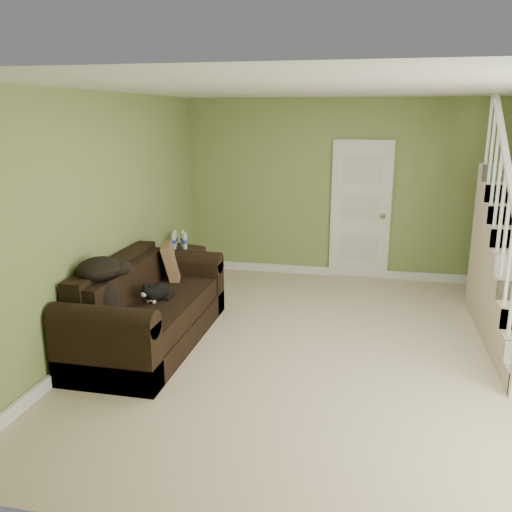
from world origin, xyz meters
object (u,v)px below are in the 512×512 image
at_px(cat, 156,293).
at_px(sofa, 146,312).
at_px(banana, 146,319).
at_px(side_table, 181,268).

bearing_deg(cat, sofa, -178.74).
distance_m(cat, banana, 0.58).
height_order(sofa, side_table, sofa).
bearing_deg(banana, cat, 94.37).
distance_m(sofa, cat, 0.27).
xyz_separation_m(sofa, cat, (0.13, -0.03, 0.23)).
bearing_deg(sofa, side_table, 98.14).
bearing_deg(banana, sofa, 105.08).
xyz_separation_m(side_table, banana, (0.51, -2.39, 0.20)).
bearing_deg(side_table, sofa, -81.86).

